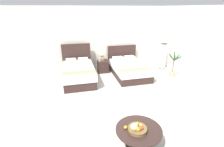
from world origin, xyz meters
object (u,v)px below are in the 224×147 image
coffee_table (139,133)px  loose_apple (126,127)px  bed_near_window (79,72)px  floor_lamp_corner (163,56)px  nightstand (103,66)px  fruit_bowl (137,128)px  table_lamp (102,54)px  potted_palm (173,69)px  vase (100,59)px  bed_near_corner (128,69)px

coffee_table → loose_apple: (-0.26, 0.08, 0.14)m
bed_near_window → loose_apple: 3.82m
bed_near_window → floor_lamp_corner: 4.01m
nightstand → loose_apple: bearing=-97.0°
bed_near_window → fruit_bowl: size_ratio=5.32×
fruit_bowl → loose_apple: bearing=146.9°
loose_apple → floor_lamp_corner: bearing=50.3°
bed_near_window → floor_lamp_corner: size_ratio=1.70×
coffee_table → table_lamp: bearing=86.5°
nightstand → loose_apple: nightstand is taller
nightstand → floor_lamp_corner: 2.88m
nightstand → floor_lamp_corner: floor_lamp_corner is taller
bed_near_window → loose_apple: (0.61, -3.77, 0.13)m
coffee_table → fruit_bowl: fruit_bowl is taller
potted_palm → vase: bearing=155.1°
bed_near_window → nightstand: bed_near_window is taller
table_lamp → potted_palm: (2.70, -1.38, -0.49)m
nightstand → vase: size_ratio=3.27×
bed_near_window → bed_near_corner: (2.14, 0.00, -0.05)m
fruit_bowl → vase: bearing=87.4°
floor_lamp_corner → vase: bearing=174.4°
table_lamp → fruit_bowl: bearing=-94.3°
fruit_bowl → potted_palm: bearing=46.1°
vase → loose_apple: size_ratio=2.32×
nightstand → table_lamp: bearing=90.0°
loose_apple → fruit_bowl: bearing=-33.1°
table_lamp → floor_lamp_corner: 2.87m
loose_apple → floor_lamp_corner: (3.38, 4.07, 0.15)m
table_lamp → bed_near_corner: bearing=-33.3°
bed_near_corner → nightstand: 1.18m
nightstand → coffee_table: 4.49m
fruit_bowl → loose_apple: size_ratio=5.46×
bed_near_corner → nightstand: size_ratio=4.02×
table_lamp → fruit_bowl: (-0.34, -4.55, -0.34)m
bed_near_corner → loose_apple: size_ratio=30.50×
bed_near_corner → loose_apple: bearing=-112.1°
coffee_table → loose_apple: loose_apple is taller
bed_near_corner → table_lamp: bed_near_corner is taller
bed_near_corner → floor_lamp_corner: floor_lamp_corner is taller
bed_near_window → vase: bearing=30.7°
potted_palm → fruit_bowl: bearing=-133.9°
table_lamp → loose_apple: (-0.54, -4.42, -0.37)m
bed_near_window → floor_lamp_corner: bed_near_window is taller
coffee_table → fruit_bowl: 0.19m
bed_near_corner → nightstand: bed_near_corner is taller
fruit_bowl → potted_palm: 4.40m
fruit_bowl → potted_palm: size_ratio=0.36×
vase → table_lamp: bearing=23.1°
floor_lamp_corner → potted_palm: bearing=-97.6°
fruit_bowl → bed_near_corner: bearing=71.1°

